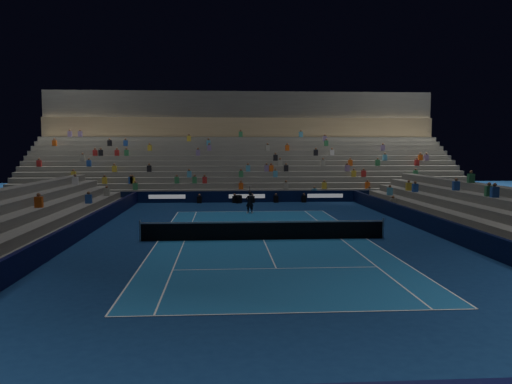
{
  "coord_description": "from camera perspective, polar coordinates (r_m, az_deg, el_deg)",
  "views": [
    {
      "loc": [
        -2.11,
        -26.26,
        4.83
      ],
      "look_at": [
        0.0,
        6.0,
        2.0
      ],
      "focal_mm": 35.66,
      "sensor_mm": 36.0,
      "label": 1
    }
  ],
  "objects": [
    {
      "name": "ground",
      "position": [
        26.78,
        0.84,
        -5.39
      ],
      "size": [
        90.0,
        90.0,
        0.0
      ],
      "primitive_type": "plane",
      "color": "navy",
      "rests_on": "ground"
    },
    {
      "name": "court_surface",
      "position": [
        26.78,
        0.84,
        -5.38
      ],
      "size": [
        10.97,
        23.77,
        0.01
      ],
      "primitive_type": "cube",
      "color": "#1A5792",
      "rests_on": "ground"
    },
    {
      "name": "sponsor_barrier_far",
      "position": [
        45.01,
        -1.04,
        -0.52
      ],
      "size": [
        44.0,
        0.25,
        1.0
      ],
      "primitive_type": "cube",
      "color": "black",
      "rests_on": "ground"
    },
    {
      "name": "sponsor_barrier_east",
      "position": [
        29.11,
        20.29,
        -3.86
      ],
      "size": [
        0.25,
        37.0,
        1.0
      ],
      "primitive_type": "cube",
      "color": "black",
      "rests_on": "ground"
    },
    {
      "name": "sponsor_barrier_west",
      "position": [
        27.67,
        -19.67,
        -4.29
      ],
      "size": [
        0.25,
        37.0,
        1.0
      ],
      "primitive_type": "cube",
      "color": "black",
      "rests_on": "ground"
    },
    {
      "name": "grandstand_main",
      "position": [
        54.22,
        -1.52,
        3.46
      ],
      "size": [
        44.0,
        15.2,
        11.2
      ],
      "color": "slate",
      "rests_on": "ground"
    },
    {
      "name": "grandstand_east",
      "position": [
        30.63,
        26.25,
        -2.86
      ],
      "size": [
        5.0,
        37.0,
        2.5
      ],
      "color": "slate",
      "rests_on": "ground"
    },
    {
      "name": "grandstand_west",
      "position": [
        28.76,
        -26.36,
        -3.34
      ],
      "size": [
        5.0,
        37.0,
        2.5
      ],
      "color": "slate",
      "rests_on": "ground"
    },
    {
      "name": "tennis_net",
      "position": [
        26.69,
        0.84,
        -4.32
      ],
      "size": [
        12.9,
        0.1,
        1.1
      ],
      "color": "#B2B2B7",
      "rests_on": "ground"
    },
    {
      "name": "tennis_player",
      "position": [
        37.4,
        -0.71,
        -1.15
      ],
      "size": [
        0.67,
        0.52,
        1.64
      ],
      "primitive_type": "imported",
      "rotation": [
        0.0,
        0.0,
        3.37
      ],
      "color": "black",
      "rests_on": "ground"
    },
    {
      "name": "broadcast_camera",
      "position": [
        44.39,
        -2.03,
        -0.79
      ],
      "size": [
        0.7,
        1.06,
        0.69
      ],
      "color": "black",
      "rests_on": "ground"
    }
  ]
}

